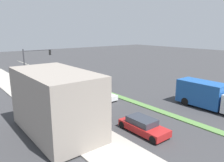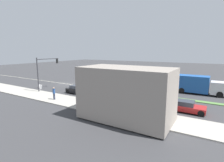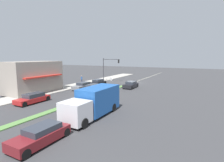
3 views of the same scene
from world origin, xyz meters
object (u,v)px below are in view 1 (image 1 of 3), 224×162
(traffic_signal_main, at_px, (33,60))
(suv_grey, at_px, (79,96))
(warning_aframe_sign, at_px, (32,80))
(delivery_truck, at_px, (209,95))
(hatchback_red, at_px, (143,126))
(suv_black, at_px, (60,88))
(sedan_dark, at_px, (99,80))
(van_white, at_px, (102,94))
(pedestrian, at_px, (25,90))

(traffic_signal_main, xyz_separation_m, suv_grey, (-1.12, 11.68, -3.26))
(warning_aframe_sign, xyz_separation_m, delivery_truck, (-11.17, 24.29, 1.04))
(warning_aframe_sign, bearing_deg, hatchback_red, 92.81)
(delivery_truck, bearing_deg, warning_aframe_sign, -65.30)
(suv_black, bearing_deg, sedan_dark, -174.52)
(delivery_truck, height_order, hatchback_red, delivery_truck)
(sedan_dark, bearing_deg, delivery_truck, 99.45)
(hatchback_red, relative_size, van_white, 1.05)
(warning_aframe_sign, relative_size, sedan_dark, 0.21)
(hatchback_red, xyz_separation_m, suv_grey, (-0.00, -10.70, 0.03))
(pedestrian, bearing_deg, traffic_signal_main, -119.52)
(sedan_dark, bearing_deg, traffic_signal_main, -35.44)
(van_white, bearing_deg, suv_grey, -18.10)
(suv_black, distance_m, suv_grey, 5.06)
(delivery_truck, relative_size, sedan_dark, 1.89)
(suv_black, bearing_deg, hatchback_red, 90.00)
(traffic_signal_main, bearing_deg, delivery_truck, 116.05)
(delivery_truck, xyz_separation_m, suv_black, (10.00, -16.14, -0.83))
(pedestrian, height_order, warning_aframe_sign, pedestrian)
(delivery_truck, height_order, van_white, delivery_truck)
(hatchback_red, bearing_deg, traffic_signal_main, -87.12)
(hatchback_red, relative_size, suv_black, 1.00)
(suv_black, distance_m, van_white, 6.60)
(suv_grey, bearing_deg, traffic_signal_main, -84.50)
(suv_black, bearing_deg, traffic_signal_main, -80.35)
(traffic_signal_main, xyz_separation_m, warning_aframe_sign, (0.05, -1.54, -3.47))
(van_white, bearing_deg, delivery_truck, 125.31)
(sedan_dark, xyz_separation_m, suv_black, (7.20, 0.69, 0.01))
(hatchback_red, distance_m, sedan_dark, 17.96)
(traffic_signal_main, height_order, sedan_dark, traffic_signal_main)
(sedan_dark, relative_size, van_white, 0.94)
(hatchback_red, height_order, suv_grey, suv_grey)
(delivery_truck, height_order, suv_black, delivery_truck)
(delivery_truck, distance_m, van_white, 12.48)
(pedestrian, height_order, sedan_dark, pedestrian)
(delivery_truck, bearing_deg, suv_grey, -47.93)
(delivery_truck, height_order, sedan_dark, delivery_truck)
(warning_aframe_sign, bearing_deg, delivery_truck, 114.70)
(suv_grey, bearing_deg, sedan_dark, -141.38)
(suv_black, bearing_deg, suv_grey, 90.00)
(hatchback_red, distance_m, suv_grey, 10.70)
(pedestrian, distance_m, suv_black, 4.65)
(pedestrian, distance_m, delivery_truck, 22.12)
(warning_aframe_sign, height_order, sedan_dark, sedan_dark)
(traffic_signal_main, bearing_deg, pedestrian, 60.48)
(suv_grey, bearing_deg, delivery_truck, 132.07)
(warning_aframe_sign, xyz_separation_m, hatchback_red, (-1.17, 23.92, 0.19))
(van_white, bearing_deg, hatchback_red, 74.04)
(pedestrian, height_order, suv_grey, pedestrian)
(suv_grey, distance_m, van_white, 2.95)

